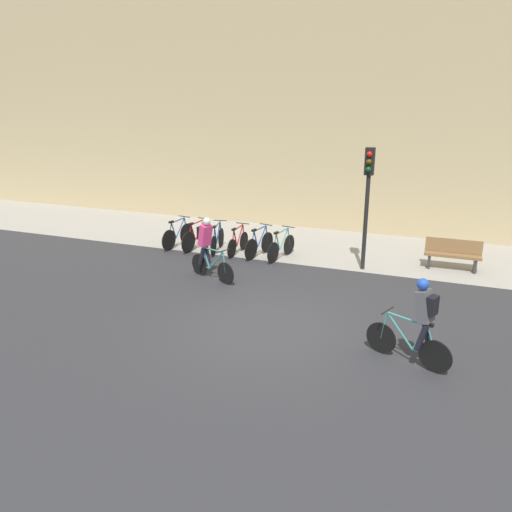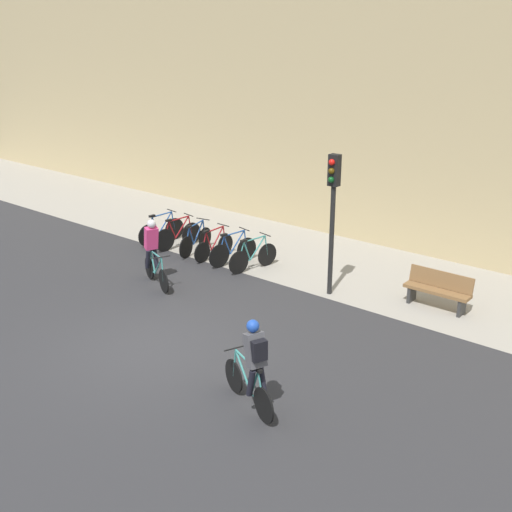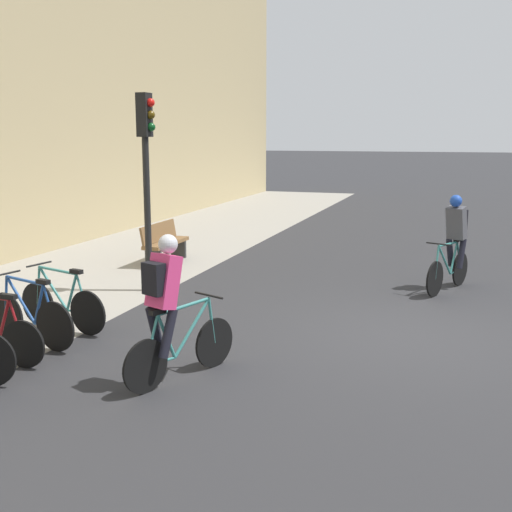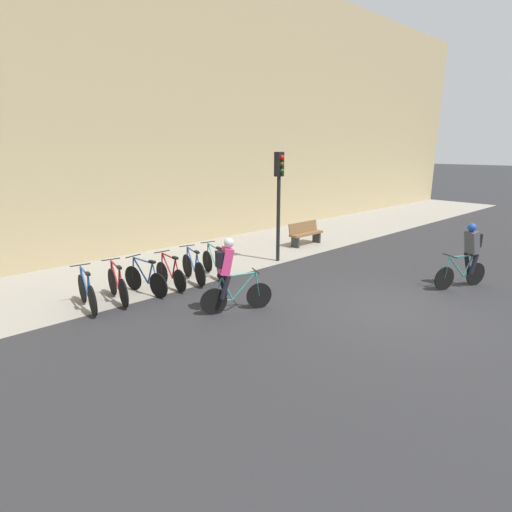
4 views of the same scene
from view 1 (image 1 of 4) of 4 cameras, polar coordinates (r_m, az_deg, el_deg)
ground at (r=11.14m, az=1.26°, el=-8.28°), size 200.00×200.00×0.00m
kerb_strip at (r=17.24m, az=8.82°, el=1.04°), size 44.00×4.50×0.01m
building_facade at (r=19.05m, az=11.35°, el=18.71°), size 44.00×0.60×10.66m
cyclist_pink at (r=13.92m, az=-5.62°, el=1.19°), size 1.59×0.74×1.75m
cyclist_grey at (r=9.79m, az=18.21°, el=-6.95°), size 1.64×0.73×1.76m
parked_bike_0 at (r=17.16m, az=-8.93°, el=2.37°), size 0.46×1.69×0.99m
parked_bike_1 at (r=16.82m, az=-6.74°, el=2.15°), size 0.46×1.68×0.98m
parked_bike_2 at (r=16.50m, az=-4.44°, el=1.86°), size 0.48×1.65×0.96m
parked_bike_3 at (r=16.21m, az=-2.07°, el=1.56°), size 0.46×1.57×0.94m
parked_bike_4 at (r=15.94m, az=0.37°, el=1.38°), size 0.50×1.62×0.97m
parked_bike_5 at (r=15.71m, az=2.91°, el=1.08°), size 0.50×1.65×0.96m
traffic_light_pole at (r=14.59m, az=12.67°, el=7.74°), size 0.26×0.30×3.56m
bench at (r=15.80m, az=21.57°, el=0.20°), size 1.59×0.44×0.89m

